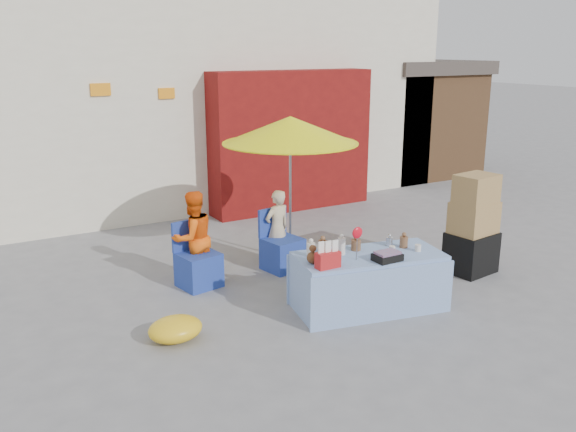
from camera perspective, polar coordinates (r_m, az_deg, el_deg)
ground at (r=7.35m, az=2.21°, el=-8.66°), size 80.00×80.00×0.00m
backdrop at (r=13.79m, az=-13.32°, el=15.53°), size 14.00×8.00×7.80m
market_table at (r=7.29m, az=7.48°, el=-6.01°), size 1.90×1.17×1.07m
chair_left at (r=8.00m, az=-8.41°, el=-4.78°), size 0.56×0.55×0.85m
chair_right at (r=8.51m, az=-0.58°, el=-3.35°), size 0.56×0.55×0.85m
vendor_orange at (r=8.00m, az=-8.86°, el=-2.03°), size 0.68×0.57×1.24m
vendor_beige at (r=8.53m, az=-1.02°, el=-1.20°), size 0.45×0.33×1.11m
umbrella at (r=8.52m, az=0.22°, el=8.00°), size 1.90×1.90×2.09m
box_stack at (r=8.65m, az=16.92°, el=-1.07°), size 0.68×0.59×1.38m
tarp_bundle at (r=6.66m, az=-10.50°, el=-10.36°), size 0.59×0.47×0.26m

